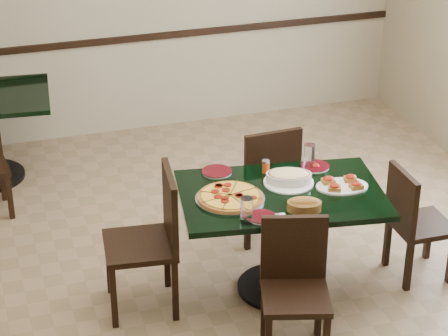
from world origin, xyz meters
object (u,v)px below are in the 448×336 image
object	(u,v)px
main_table	(281,217)
chair_right	(413,218)
chair_near	(295,280)
bread_basket	(304,205)
chair_left	(153,233)
bruschetta_platter	(342,184)
lasagna_casserole	(289,177)
chair_far	(266,177)
pepperoni_pizza	(230,197)

from	to	relation	value
main_table	chair_right	size ratio (longest dim) A/B	1.74
chair_near	bread_basket	size ratio (longest dim) A/B	3.42
chair_left	bruschetta_platter	size ratio (longest dim) A/B	2.54
bread_basket	main_table	bearing A→B (deg)	117.90
lasagna_casserole	bread_basket	size ratio (longest dim) A/B	1.38
chair_right	chair_far	bearing A→B (deg)	46.20
chair_right	pepperoni_pizza	xyz separation A→B (m)	(-1.27, 0.13, 0.31)
chair_right	chair_left	xyz separation A→B (m)	(-1.76, 0.20, 0.09)
main_table	pepperoni_pizza	world-z (taller)	pepperoni_pizza
chair_far	chair_left	size ratio (longest dim) A/B	0.95
main_table	chair_left	xyz separation A→B (m)	(-0.84, 0.09, -0.02)
main_table	bruschetta_platter	distance (m)	0.45
chair_left	chair_right	bearing A→B (deg)	90.17
pepperoni_pizza	bruschetta_platter	xyz separation A→B (m)	(0.75, -0.07, 0.01)
chair_near	bruschetta_platter	bearing A→B (deg)	61.01
main_table	chair_far	xyz separation A→B (m)	(0.14, 0.66, -0.05)
chair_left	pepperoni_pizza	bearing A→B (deg)	88.12
main_table	chair_near	world-z (taller)	chair_near
pepperoni_pizza	bread_basket	size ratio (longest dim) A/B	1.78
chair_near	bread_basket	distance (m)	0.49
chair_near	chair_right	xyz separation A→B (m)	(1.05, 0.47, -0.02)
chair_near	bruschetta_platter	distance (m)	0.81
chair_right	pepperoni_pizza	distance (m)	1.31
pepperoni_pizza	bruschetta_platter	bearing A→B (deg)	-5.29
chair_near	bruschetta_platter	size ratio (longest dim) A/B	2.25
chair_far	bruschetta_platter	xyz separation A→B (m)	(0.26, -0.72, 0.26)
lasagna_casserole	bruschetta_platter	xyz separation A→B (m)	(0.31, -0.16, -0.02)
chair_near	bread_basket	xyz separation A→B (m)	(0.18, 0.32, 0.31)
main_table	bread_basket	world-z (taller)	bread_basket
main_table	chair_far	size ratio (longest dim) A/B	1.55
chair_far	bread_basket	size ratio (longest dim) A/B	3.67
main_table	lasagna_casserole	bearing A→B (deg)	57.87
chair_far	bread_basket	xyz separation A→B (m)	(-0.10, -0.92, 0.27)
main_table	lasagna_casserole	world-z (taller)	lasagna_casserole
bread_basket	bruschetta_platter	xyz separation A→B (m)	(0.35, 0.21, -0.02)
chair_far	chair_near	bearing A→B (deg)	74.61
main_table	chair_near	xyz separation A→B (m)	(-0.13, -0.59, -0.09)
chair_left	pepperoni_pizza	xyz separation A→B (m)	(0.49, -0.07, 0.22)
main_table	lasagna_casserole	size ratio (longest dim) A/B	4.13
chair_left	bruschetta_platter	world-z (taller)	chair_left
chair_near	bread_basket	world-z (taller)	chair_near
pepperoni_pizza	chair_near	bearing A→B (deg)	-70.49
chair_right	chair_left	bearing A→B (deg)	84.66
main_table	chair_left	distance (m)	0.84
bruschetta_platter	main_table	bearing A→B (deg)	-178.59
lasagna_casserole	bruschetta_platter	world-z (taller)	lasagna_casserole
pepperoni_pizza	bruschetta_platter	size ratio (longest dim) A/B	1.17
pepperoni_pizza	chair_far	bearing A→B (deg)	52.85
chair_left	bread_basket	world-z (taller)	chair_left
chair_far	chair_left	distance (m)	1.14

